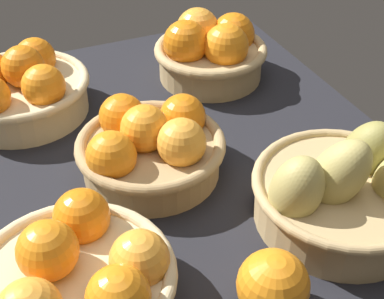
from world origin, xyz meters
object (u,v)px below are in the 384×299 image
(basket_center, at_px, (150,146))
(basket_near_left_pears, at_px, (345,191))
(basket_near_right, at_px, (211,50))
(basket_far_right, at_px, (20,88))
(loose_orange_front_gap, at_px, (273,285))
(basket_far_left, at_px, (77,282))

(basket_center, xyz_separation_m, basket_near_left_pears, (-0.20, -0.20, 0.00))
(basket_center, distance_m, basket_near_right, 0.30)
(basket_far_right, xyz_separation_m, basket_center, (-0.23, -0.15, -0.00))
(basket_near_right, bearing_deg, basket_near_left_pears, 179.68)
(loose_orange_front_gap, bearing_deg, basket_near_left_pears, -60.50)
(basket_center, bearing_deg, basket_near_right, -41.97)
(basket_center, bearing_deg, basket_near_left_pears, -134.59)
(basket_center, distance_m, basket_near_left_pears, 0.28)
(basket_near_right, bearing_deg, basket_far_left, 139.66)
(basket_center, relative_size, basket_near_right, 1.04)
(basket_center, bearing_deg, basket_far_left, 141.59)
(basket_far_right, height_order, basket_far_left, basket_far_right)
(basket_center, height_order, basket_near_left_pears, basket_near_left_pears)
(basket_near_left_pears, distance_m, loose_orange_front_gap, 0.18)
(basket_near_right, distance_m, basket_far_left, 0.56)
(basket_near_right, height_order, loose_orange_front_gap, basket_near_right)
(basket_far_left, xyz_separation_m, loose_orange_front_gap, (-0.09, -0.20, -0.00))
(basket_near_right, height_order, basket_far_left, basket_near_right)
(basket_center, bearing_deg, basket_far_right, 32.25)
(basket_center, height_order, loose_orange_front_gap, basket_center)
(basket_center, distance_m, loose_orange_front_gap, 0.29)
(basket_far_right, distance_m, basket_far_left, 0.43)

